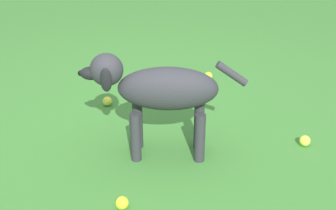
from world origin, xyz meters
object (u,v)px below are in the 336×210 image
(dog, at_px, (158,90))
(tennis_ball_1, at_px, (208,76))
(tennis_ball_2, at_px, (122,203))
(tennis_ball_0, at_px, (107,101))
(tennis_ball_3, at_px, (305,141))

(dog, relative_size, tennis_ball_1, 11.31)
(dog, relative_size, tennis_ball_2, 11.31)
(tennis_ball_0, height_order, tennis_ball_1, same)
(tennis_ball_0, xyz_separation_m, tennis_ball_1, (-0.86, 0.11, 0.00))
(tennis_ball_1, bearing_deg, tennis_ball_3, 80.01)
(tennis_ball_0, bearing_deg, tennis_ball_1, 172.67)
(dog, xyz_separation_m, tennis_ball_1, (-0.94, -0.60, -0.38))
(tennis_ball_0, distance_m, tennis_ball_2, 1.12)
(tennis_ball_0, bearing_deg, dog, 84.01)
(tennis_ball_0, height_order, tennis_ball_2, same)
(tennis_ball_1, relative_size, tennis_ball_3, 1.00)
(tennis_ball_1, relative_size, tennis_ball_2, 1.00)
(dog, xyz_separation_m, tennis_ball_0, (-0.07, -0.71, -0.38))
(tennis_ball_2, relative_size, tennis_ball_3, 1.00)
(tennis_ball_2, xyz_separation_m, tennis_ball_3, (-1.18, 0.19, 0.00))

